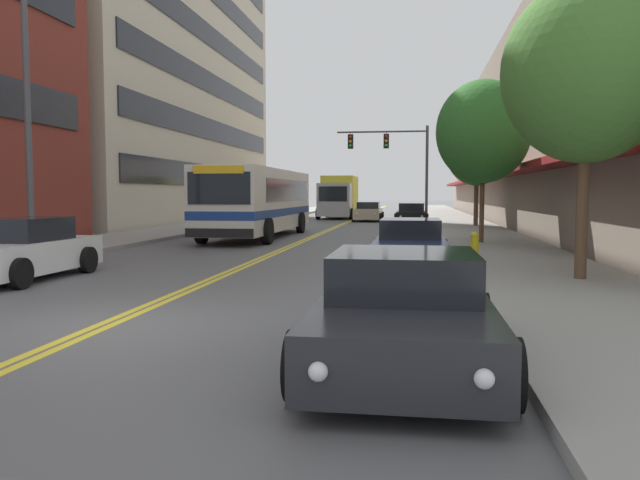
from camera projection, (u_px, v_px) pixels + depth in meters
name	position (u px, v px, depth m)	size (l,w,h in m)	color
ground_plane	(353.00, 220.00, 45.54)	(240.00, 240.00, 0.00)	#565659
sidewalk_left	(256.00, 218.00, 46.62)	(3.59, 106.00, 0.15)	gray
sidewalk_right	(455.00, 219.00, 44.45)	(3.59, 106.00, 0.15)	gray
centre_line	(353.00, 220.00, 45.54)	(0.34, 106.00, 0.01)	yellow
office_tower_left	(130.00, 18.00, 43.36)	(12.08, 30.83, 28.19)	beige
storefront_row_right	(545.00, 142.00, 43.15)	(9.10, 68.00, 10.96)	gray
city_bus	(259.00, 199.00, 27.40)	(2.88, 11.38, 2.93)	silver
car_champagne_parked_left_near	(285.00, 212.00, 42.63)	(2.12, 4.13, 1.31)	beige
car_white_parked_left_mid	(17.00, 251.00, 13.87)	(2.17, 4.33, 1.37)	white
car_charcoal_parked_right_foreground	(404.00, 314.00, 6.82)	(2.08, 4.14, 1.27)	#232328
car_black_parked_right_mid	(411.00, 214.00, 40.29)	(2.11, 4.56, 1.30)	black
car_navy_parked_right_far	(410.00, 244.00, 16.33)	(2.05, 4.90, 1.24)	#19234C
car_beige_moving_lead	(368.00, 212.00, 43.58)	(2.00, 4.84, 1.33)	#BCAD89
box_truck	(339.00, 197.00, 48.29)	(2.74, 6.82, 3.27)	#B7B7BC
traffic_signal_mast	(395.00, 154.00, 39.88)	(5.84, 0.38, 6.22)	#47474C
street_lamp_left_near	(37.00, 89.00, 15.70)	(2.06, 0.28, 7.66)	#47474C
street_tree_right_near	(586.00, 72.00, 12.61)	(3.38, 3.38, 6.10)	brown
street_tree_right_mid	(483.00, 132.00, 22.30)	(3.36, 3.36, 5.83)	brown
street_tree_right_far	(477.00, 152.00, 34.32)	(3.39, 3.39, 5.93)	brown
fire_hydrant	(474.00, 247.00, 15.77)	(0.29, 0.21, 0.80)	yellow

